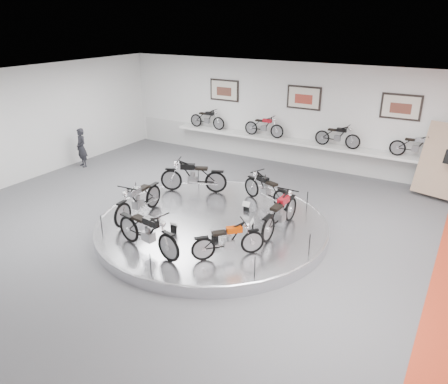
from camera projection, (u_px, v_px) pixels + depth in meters
The scene contains 22 objects.
floor at pixel (206, 235), 11.99m from camera, with size 16.00×16.00×0.00m, color #505052.
ceiling at pixel (204, 87), 10.48m from camera, with size 16.00×16.00×0.00m, color white.
wall_back at pixel (303, 116), 16.83m from camera, with size 16.00×16.00×0.00m, color silver.
wall_left at pixel (9, 128), 14.98m from camera, with size 14.00×14.00×0.00m, color silver.
dado_band at pixel (300, 152), 17.36m from camera, with size 15.68×0.04×1.10m, color #BCBCBA.
display_platform at pixel (212, 226), 12.17m from camera, with size 6.40×6.40×0.30m, color silver.
platform_rim at pixel (212, 222), 12.13m from camera, with size 6.40×6.40×0.10m, color #B2B2BA.
shelf at pixel (298, 143), 16.97m from camera, with size 11.00×0.55×0.10m, color silver.
poster_left at pixel (224, 90), 18.17m from camera, with size 1.35×0.06×0.88m, color beige.
poster_center at pixel (304, 98), 16.53m from camera, with size 1.35×0.06×0.88m, color beige.
poster_right at pixel (401, 107), 14.89m from camera, with size 1.35×0.06×0.88m, color beige.
shelf_bike_a at pixel (207, 120), 18.78m from camera, with size 1.22×0.42×0.73m, color black, non-canonical shape.
shelf_bike_b at pixel (264, 128), 17.51m from camera, with size 1.22×0.42×0.73m, color maroon, non-canonical shape.
shelf_bike_c at pixel (337, 137), 16.11m from camera, with size 1.22×0.42×0.73m, color black, non-canonical shape.
shelf_bike_d at pixel (415, 148), 14.84m from camera, with size 1.22×0.42×0.73m, color #A5A6A9, non-canonical shape.
bike_a at pixel (280, 213), 11.38m from camera, with size 1.78×0.63×1.05m, color maroon, non-canonical shape.
bike_b at pixel (266, 189), 13.09m from camera, with size 1.62×0.57×0.95m, color black, non-canonical shape.
bike_c at pixel (193, 176), 13.95m from camera, with size 1.84×0.65×1.08m, color black, non-canonical shape.
bike_d at pixel (138, 200), 12.18m from camera, with size 1.80×0.64×1.06m, color #A5A6A9, non-canonical shape.
bike_e at pixel (148, 231), 10.39m from camera, with size 1.81×0.64×1.07m, color black, non-canonical shape.
bike_f at pixel (228, 240), 10.17m from camera, with size 1.52×0.53×0.89m, color #AB3100, non-canonical shape.
visitor at pixel (81, 148), 17.15m from camera, with size 0.56×0.37×1.54m, color black.
Camera 1 is at (5.81, -8.95, 5.62)m, focal length 35.00 mm.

